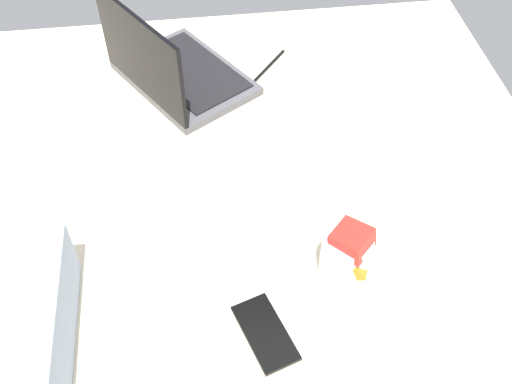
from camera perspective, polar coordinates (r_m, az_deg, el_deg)
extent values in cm
cube|color=beige|center=(118.20, -0.89, -11.66)|extent=(180.00, 140.00, 18.00)
cube|color=#4C4C51|center=(152.13, -6.74, 10.74)|extent=(40.18, 37.08, 2.00)
cube|color=black|center=(152.03, -6.31, 11.33)|extent=(33.60, 29.87, 0.40)
cube|color=black|center=(141.01, -10.88, 12.57)|extent=(28.43, 18.48, 21.00)
cylinder|color=silver|center=(109.10, 8.46, -6.07)|extent=(9.00, 9.00, 11.00)
cube|color=yellow|center=(110.77, 7.81, -6.52)|extent=(7.60, 5.41, 6.04)
cube|color=orange|center=(108.30, 9.05, -6.21)|extent=(7.43, 7.78, 6.42)
cube|color=orange|center=(106.27, 8.75, -5.25)|extent=(6.40, 5.83, 4.84)
cube|color=red|center=(104.02, 9.10, -4.56)|extent=(8.59, 8.87, 5.54)
cube|color=black|center=(105.78, 0.88, -13.20)|extent=(15.43, 10.85, 0.80)
cube|color=black|center=(155.30, 1.07, 11.67)|extent=(13.66, 11.07, 0.60)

